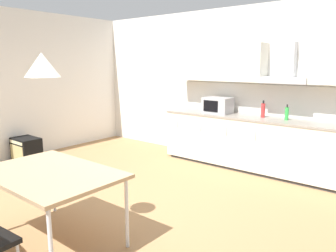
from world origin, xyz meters
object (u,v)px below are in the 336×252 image
Objects in this scene: bottle_green at (287,113)px; pendant_lamp at (42,65)px; bottle_red at (263,110)px; dining_table at (50,176)px; microwave at (218,105)px; guitar_amp at (26,150)px.

pendant_lamp is (-1.05, -3.47, 0.75)m from bottle_green.
dining_table is at bearing -100.72° from bottle_red.
bottle_green is at bearing 1.59° from microwave.
bottle_green is 0.77× the size of pendant_lamp.
guitar_amp is at bearing -150.55° from bottle_green.
guitar_amp is (-2.71, -2.19, -0.82)m from microwave.
microwave is 1.71× the size of bottle_red.
guitar_amp is at bearing -147.75° from bottle_red.
guitar_amp is (-3.93, -2.22, -0.78)m from bottle_green.
pendant_lamp is (-0.66, -3.49, 0.74)m from bottle_red.
bottle_red is 0.54× the size of guitar_amp.
bottle_green is 4.58m from guitar_amp.
dining_table reaches higher than guitar_amp.
bottle_red is at bearing 3.20° from microwave.
bottle_green reaches higher than dining_table.
dining_table is 3.17m from guitar_amp.
bottle_green is at bearing 73.11° from pendant_lamp.
dining_table is (-1.05, -3.47, -0.30)m from bottle_green.
dining_table is (0.17, -3.44, -0.34)m from microwave.
bottle_red is at bearing 79.28° from dining_table.
bottle_red is 1.14× the size of bottle_green.
dining_table is at bearing 92.39° from pendant_lamp.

